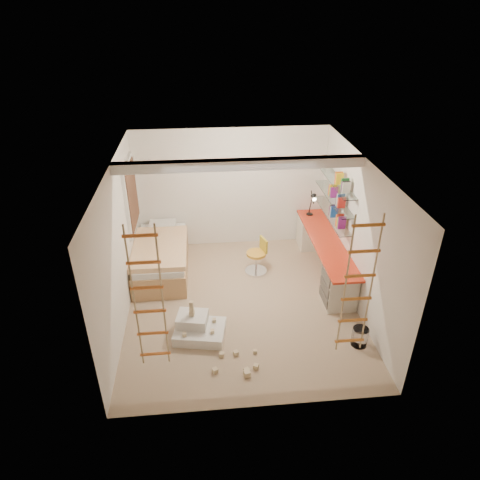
{
  "coord_description": "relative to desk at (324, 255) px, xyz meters",
  "views": [
    {
      "loc": [
        -0.62,
        -6.13,
        4.79
      ],
      "look_at": [
        0.0,
        0.3,
        1.15
      ],
      "focal_mm": 32.0,
      "sensor_mm": 36.0,
      "label": 1
    }
  ],
  "objects": [
    {
      "name": "bed",
      "position": [
        -3.2,
        0.36,
        -0.07
      ],
      "size": [
        1.02,
        2.0,
        0.69
      ],
      "color": "#AD7F51",
      "rests_on": "floor"
    },
    {
      "name": "window_blind",
      "position": [
        -3.65,
        0.64,
        1.15
      ],
      "size": [
        0.02,
        1.0,
        1.2
      ],
      "primitive_type": "cube",
      "color": "#4C2D1E",
      "rests_on": "window_frame"
    },
    {
      "name": "shelves",
      "position": [
        0.15,
        0.27,
        1.1
      ],
      "size": [
        0.25,
        1.8,
        0.71
      ],
      "color": "white",
      "rests_on": "wall_right"
    },
    {
      "name": "rope_ladder_right",
      "position": [
        -0.37,
        -2.61,
        1.11
      ],
      "size": [
        0.41,
        0.04,
        2.13
      ],
      "primitive_type": null,
      "color": "#C47121",
      "rests_on": "ceiling"
    },
    {
      "name": "ceiling_beam",
      "position": [
        -1.72,
        -0.56,
        2.12
      ],
      "size": [
        4.0,
        0.18,
        0.16
      ],
      "primitive_type": "cube",
      "color": "white",
      "rests_on": "ceiling"
    },
    {
      "name": "task_lamp",
      "position": [
        -0.05,
        0.96,
        0.73
      ],
      "size": [
        0.14,
        0.36,
        0.57
      ],
      "color": "black",
      "rests_on": "desk"
    },
    {
      "name": "floor",
      "position": [
        -1.72,
        -0.86,
        -0.4
      ],
      "size": [
        4.5,
        4.5,
        0.0
      ],
      "primitive_type": "plane",
      "color": "tan",
      "rests_on": "ground"
    },
    {
      "name": "desk",
      "position": [
        0.0,
        0.0,
        0.0
      ],
      "size": [
        0.56,
        2.8,
        0.75
      ],
      "color": "red",
      "rests_on": "floor"
    },
    {
      "name": "rope_ladder_left",
      "position": [
        -3.07,
        -2.61,
        1.11
      ],
      "size": [
        0.41,
        0.04,
        2.13
      ],
      "primitive_type": null,
      "color": "#CE5C23",
      "rests_on": "ceiling"
    },
    {
      "name": "play_platform",
      "position": [
        -2.51,
        -1.61,
        -0.27
      ],
      "size": [
        0.89,
        0.75,
        0.35
      ],
      "color": "silver",
      "rests_on": "floor"
    },
    {
      "name": "books",
      "position": [
        0.15,
        0.27,
        1.19
      ],
      "size": [
        0.14,
        0.64,
        0.92
      ],
      "color": "#8C1E7F",
      "rests_on": "shelves"
    },
    {
      "name": "toy_blocks",
      "position": [
        -2.18,
        -2.0,
        -0.21
      ],
      "size": [
        1.15,
        1.11,
        0.62
      ],
      "color": "#CCB284",
      "rests_on": "floor"
    },
    {
      "name": "swivel_chair",
      "position": [
        -1.31,
        0.14,
        -0.13
      ],
      "size": [
        0.55,
        0.55,
        0.74
      ],
      "color": "gold",
      "rests_on": "floor"
    },
    {
      "name": "window_frame",
      "position": [
        -3.69,
        0.64,
        1.15
      ],
      "size": [
        0.06,
        1.15,
        1.35
      ],
      "primitive_type": "cube",
      "color": "white",
      "rests_on": "wall_left"
    },
    {
      "name": "waste_bin",
      "position": [
        0.03,
        -2.08,
        -0.25
      ],
      "size": [
        0.25,
        0.25,
        0.32
      ],
      "primitive_type": "cylinder",
      "color": "white",
      "rests_on": "floor"
    }
  ]
}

